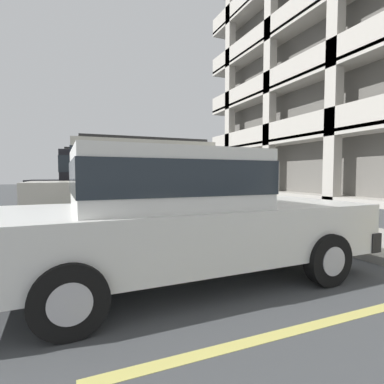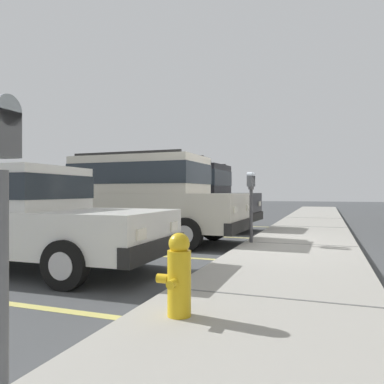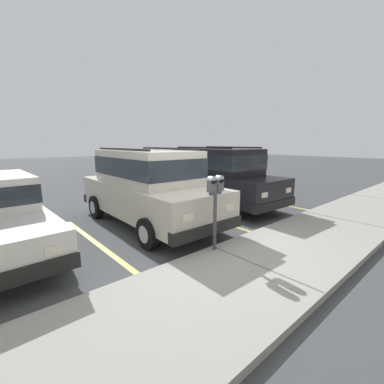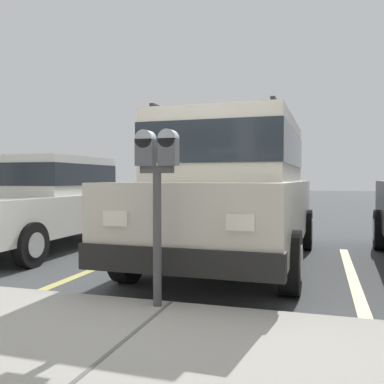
% 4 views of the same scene
% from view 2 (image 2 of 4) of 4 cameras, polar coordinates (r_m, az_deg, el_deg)
% --- Properties ---
extents(ground_plane, '(80.00, 80.00, 0.10)m').
position_cam_2_polar(ground_plane, '(8.04, 6.61, -8.66)').
color(ground_plane, '#444749').
extents(sidewalk, '(40.00, 2.20, 0.12)m').
position_cam_2_polar(sidewalk, '(7.83, 16.00, -8.08)').
color(sidewalk, '#9E9B93').
rests_on(sidewalk, ground_plane).
extents(parking_stall_lines, '(12.74, 4.80, 0.01)m').
position_cam_2_polar(parking_stall_lines, '(7.05, -7.75, -9.46)').
color(parking_stall_lines, '#DBD16B').
rests_on(parking_stall_lines, ground_plane).
extents(silver_suv, '(2.08, 4.81, 2.03)m').
position_cam_2_polar(silver_suv, '(8.78, -7.68, -0.47)').
color(silver_suv, beige).
rests_on(silver_suv, ground_plane).
extents(red_sedan, '(2.17, 4.86, 2.03)m').
position_cam_2_polar(red_sedan, '(11.55, -1.97, -0.36)').
color(red_sedan, black).
rests_on(red_sedan, ground_plane).
extents(dark_hatchback, '(1.90, 4.51, 1.54)m').
position_cam_2_polar(dark_hatchback, '(6.27, -24.86, -3.12)').
color(dark_hatchback, silver).
rests_on(dark_hatchback, ground_plane).
extents(parking_meter_near, '(0.35, 0.12, 1.45)m').
position_cam_2_polar(parking_meter_near, '(7.80, 8.99, 0.27)').
color(parking_meter_near, '#47474C').
rests_on(parking_meter_near, sidewalk).
extents(parking_meter_far, '(0.15, 0.12, 1.50)m').
position_cam_2_polar(parking_meter_far, '(1.98, -27.12, -1.68)').
color(parking_meter_far, '#595B60').
rests_on(parking_meter_far, sidewalk).
extents(fire_hydrant, '(0.30, 0.30, 0.70)m').
position_cam_2_polar(fire_hydrant, '(3.22, -2.04, -12.54)').
color(fire_hydrant, gold).
rests_on(fire_hydrant, sidewalk).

